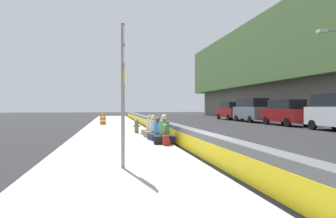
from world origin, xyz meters
TOP-DOWN VIEW (x-y plane):
  - ground_plane at (0.00, 0.00)m, footprint 160.00×160.00m
  - sidewalk_strip at (0.00, 2.65)m, footprint 80.00×4.40m
  - jersey_barrier at (0.00, 0.00)m, footprint 76.00×0.45m
  - route_sign_post at (-1.14, 2.62)m, footprint 0.44×0.09m
  - fire_hydrant at (8.41, 1.44)m, footprint 0.26×0.46m
  - seated_person_foreground at (3.30, 0.75)m, footprint 0.83×0.95m
  - seated_person_middle at (4.61, 0.82)m, footprint 0.77×0.86m
  - seated_person_rear at (5.68, 0.86)m, footprint 0.83×0.92m
  - seated_person_far at (6.96, 0.86)m, footprint 0.77×0.87m
  - backpack at (2.72, 0.79)m, footprint 0.32×0.28m
  - construction_barrel at (16.97, 3.59)m, footprint 0.54×0.54m
  - parked_car_fourth at (14.25, -12.24)m, footprint 4.86×2.18m
  - parked_car_midline at (20.37, -12.14)m, footprint 5.10×2.11m
  - parked_car_far at (25.93, -12.14)m, footprint 4.84×2.14m

SIDE VIEW (x-z plane):
  - ground_plane at x=0.00m, z-range 0.00..0.00m
  - sidewalk_strip at x=0.00m, z-range 0.00..0.14m
  - backpack at x=2.72m, z-range 0.13..0.53m
  - jersey_barrier at x=0.00m, z-range 0.00..0.85m
  - seated_person_middle at x=4.61m, z-range -0.06..1.00m
  - seated_person_far at x=6.96m, z-range -0.06..1.02m
  - seated_person_rear at x=5.68m, z-range -0.07..1.05m
  - seated_person_foreground at x=3.30m, z-range -0.09..1.13m
  - fire_hydrant at x=8.41m, z-range 0.15..1.03m
  - construction_barrel at x=16.97m, z-range 0.14..1.09m
  - parked_car_fourth at x=14.25m, z-range 0.04..2.32m
  - parked_car_far at x=25.93m, z-range 0.04..2.32m
  - parked_car_midline at x=20.37m, z-range 0.07..2.63m
  - route_sign_post at x=-1.14m, z-range 0.43..4.03m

